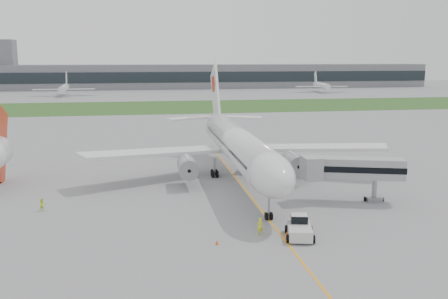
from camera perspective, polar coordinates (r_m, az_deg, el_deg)
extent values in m
plane|color=gray|center=(73.28, 2.20, -4.31)|extent=(600.00, 600.00, 0.00)
cube|color=#2C5A21|center=(190.83, -5.06, 4.91)|extent=(600.00, 50.00, 0.02)
cube|color=slate|center=(299.93, -6.71, 8.28)|extent=(320.00, 22.00, 14.00)
cube|color=#1E252A|center=(288.95, -6.60, 8.20)|extent=(320.00, 0.60, 6.00)
cylinder|color=silver|center=(75.90, 1.62, 0.54)|extent=(5.00, 38.00, 5.00)
ellipsoid|color=silver|center=(57.28, 5.34, -2.83)|extent=(5.00, 11.00, 5.00)
cube|color=black|center=(56.13, 5.62, -2.17)|extent=(3.20, 1.54, 1.14)
cone|color=silver|center=(97.22, -0.85, 3.25)|extent=(5.00, 10.53, 6.16)
cube|color=silver|center=(76.74, -8.24, -0.36)|extent=(22.13, 13.52, 1.70)
cube|color=silver|center=(81.44, 10.36, 0.21)|extent=(22.13, 13.52, 1.70)
cylinder|color=gray|center=(72.88, -4.20, -1.99)|extent=(2.70, 5.20, 2.70)
cylinder|color=gray|center=(75.96, 7.91, -1.55)|extent=(2.70, 5.20, 2.70)
cube|color=silver|center=(98.18, -0.99, 6.31)|extent=(0.45, 10.90, 12.76)
cylinder|color=#B9270A|center=(99.04, -1.08, 7.51)|extent=(0.60, 3.20, 3.20)
cube|color=silver|center=(99.03, -3.93, 3.59)|extent=(9.54, 6.34, 0.35)
cube|color=silver|center=(100.47, 1.77, 3.71)|extent=(9.54, 6.34, 0.35)
cylinder|color=gray|center=(58.81, 5.15, -6.56)|extent=(0.24, 0.24, 3.10)
cylinder|color=black|center=(79.30, -1.08, -2.74)|extent=(1.40, 1.10, 1.10)
cylinder|color=black|center=(80.45, 3.44, -2.57)|extent=(1.40, 1.10, 1.10)
cube|color=silver|center=(53.77, 8.64, -9.19)|extent=(3.34, 4.76, 1.15)
cube|color=silver|center=(54.54, 8.57, -7.83)|extent=(2.04, 1.90, 0.96)
cube|color=black|center=(54.53, 8.58, -7.78)|extent=(2.10, 1.95, 0.82)
cylinder|color=black|center=(55.15, 7.16, -9.01)|extent=(0.53, 0.92, 0.86)
cylinder|color=black|center=(55.35, 9.87, -9.01)|extent=(0.53, 0.92, 0.86)
cylinder|color=black|center=(52.44, 7.32, -10.06)|extent=(0.53, 0.92, 0.86)
cylinder|color=black|center=(52.66, 10.18, -10.06)|extent=(0.53, 0.92, 0.86)
cube|color=gray|center=(67.15, 14.79, -2.05)|extent=(12.51, 6.09, 2.63)
cube|color=black|center=(67.15, 14.79, -2.05)|extent=(12.70, 6.22, 0.79)
cube|color=gray|center=(65.80, 9.95, -2.11)|extent=(2.28, 2.98, 2.98)
cylinder|color=gray|center=(68.63, 16.81, -4.37)|extent=(0.61, 0.61, 3.33)
cube|color=gray|center=(68.99, 16.75, -5.46)|extent=(2.37, 1.79, 0.61)
cylinder|color=black|center=(68.81, 15.81, -5.45)|extent=(0.43, 0.66, 0.61)
cylinder|color=black|center=(69.18, 17.69, -5.47)|extent=(0.43, 0.66, 0.61)
cone|color=#E3560B|center=(51.57, -0.82, -10.56)|extent=(0.36, 0.36, 0.49)
cone|color=#E3560B|center=(54.12, 7.18, -9.57)|extent=(0.40, 0.40, 0.56)
imported|color=#D5E726|center=(54.14, 4.13, -8.74)|extent=(0.73, 0.51, 1.91)
imported|color=#D8FF2A|center=(65.99, -20.04, -5.93)|extent=(1.00, 0.96, 1.62)
cube|color=#B9270A|center=(82.80, -24.25, 0.56)|extent=(0.48, 10.23, 12.89)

